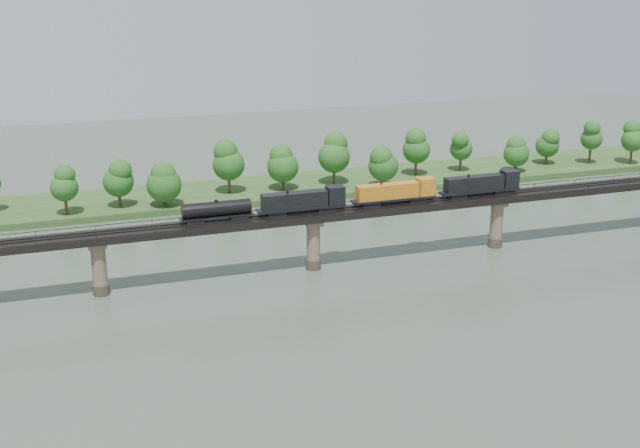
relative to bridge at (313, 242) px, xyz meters
name	(u,v)px	position (x,y,z in m)	size (l,w,h in m)	color
ground	(371,333)	(0.00, -30.00, -5.46)	(400.00, 400.00, 0.00)	#364536
far_bank	(247,192)	(0.00, 55.00, -4.66)	(300.00, 24.00, 1.60)	#27471C
bridge	(313,242)	(0.00, 0.00, 0.00)	(236.00, 30.00, 11.50)	#473A2D
bridge_superstructure	(313,211)	(0.00, 0.00, 6.33)	(220.00, 4.90, 0.75)	black
far_treeline	(218,168)	(-8.21, 50.52, 3.37)	(289.06, 17.54, 13.60)	#382619
freight_train	(365,196)	(10.44, 0.00, 8.32)	(69.39, 2.70, 4.78)	black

